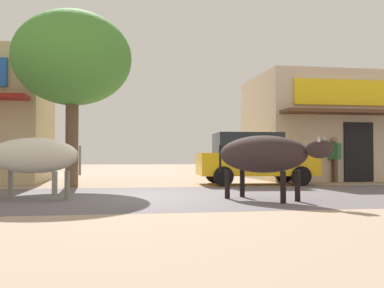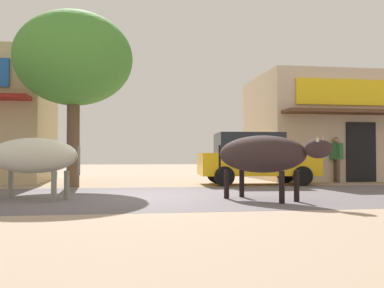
# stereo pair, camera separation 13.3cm
# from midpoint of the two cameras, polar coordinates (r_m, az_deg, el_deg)

# --- Properties ---
(ground) EXTENTS (80.00, 80.00, 0.00)m
(ground) POSITION_cam_midpoint_polar(r_m,az_deg,el_deg) (10.06, -4.73, -6.70)
(ground) COLOR tan
(asphalt_road) EXTENTS (72.00, 5.84, 0.00)m
(asphalt_road) POSITION_cam_midpoint_polar(r_m,az_deg,el_deg) (10.06, -4.73, -6.69)
(asphalt_road) COLOR #5D555A
(asphalt_road) RESTS_ON ground
(storefront_right_club) EXTENTS (6.52, 5.29, 4.03)m
(storefront_right_club) POSITION_cam_midpoint_polar(r_m,az_deg,el_deg) (18.85, 18.20, 1.91)
(storefront_right_club) COLOR beige
(storefront_right_club) RESTS_ON ground
(roadside_tree) EXTENTS (3.45, 3.45, 5.16)m
(roadside_tree) POSITION_cam_midpoint_polar(r_m,az_deg,el_deg) (13.80, -14.58, 10.40)
(roadside_tree) COLOR brown
(roadside_tree) RESTS_ON ground
(parked_hatchback_car) EXTENTS (3.78, 2.13, 1.64)m
(parked_hatchback_car) POSITION_cam_midpoint_polar(r_m,az_deg,el_deg) (14.44, 8.21, -1.80)
(parked_hatchback_car) COLOR #EBAE14
(parked_hatchback_car) RESTS_ON ground
(cow_near_brown) EXTENTS (2.64, 1.72, 1.29)m
(cow_near_brown) POSITION_cam_midpoint_polar(r_m,az_deg,el_deg) (9.98, -19.74, -1.46)
(cow_near_brown) COLOR beige
(cow_near_brown) RESTS_ON ground
(cow_far_dark) EXTENTS (1.96, 2.48, 1.33)m
(cow_far_dark) POSITION_cam_midpoint_polar(r_m,az_deg,el_deg) (9.27, 9.39, -1.34)
(cow_far_dark) COLOR #2D2121
(cow_far_dark) RESTS_ON ground
(pedestrian_by_shop) EXTENTS (0.47, 0.61, 1.57)m
(pedestrian_by_shop) POSITION_cam_midpoint_polar(r_m,az_deg,el_deg) (16.27, 18.19, -1.44)
(pedestrian_by_shop) COLOR brown
(pedestrian_by_shop) RESTS_ON ground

